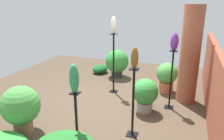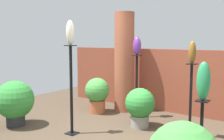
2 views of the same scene
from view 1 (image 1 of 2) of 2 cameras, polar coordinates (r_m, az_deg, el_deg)
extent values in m
plane|color=#4C3D2D|center=(5.33, -0.45, -9.10)|extent=(8.00, 8.00, 0.00)
cube|color=brown|center=(4.80, 25.15, -4.35)|extent=(5.60, 0.12, 1.47)
cylinder|color=#9E5138|center=(5.49, 19.68, 3.63)|extent=(0.46, 0.46, 2.33)
cube|color=black|center=(5.38, 14.61, -9.37)|extent=(0.20, 0.20, 0.01)
cube|color=black|center=(5.11, 15.19, -2.59)|extent=(0.04, 0.04, 1.37)
cube|color=black|center=(4.93, 15.81, 4.80)|extent=(0.16, 0.16, 0.02)
cube|color=black|center=(4.27, 5.28, -16.40)|extent=(0.20, 0.20, 0.01)
cube|color=black|center=(3.95, 5.54, -8.66)|extent=(0.04, 0.04, 1.30)
cube|color=black|center=(3.72, 5.83, 0.25)|extent=(0.16, 0.16, 0.02)
cube|color=black|center=(6.06, 0.41, -5.59)|extent=(0.20, 0.20, 0.01)
cube|color=black|center=(5.80, 0.42, 1.63)|extent=(0.04, 0.04, 1.60)
cube|color=black|center=(5.63, 0.44, 9.40)|extent=(0.16, 0.16, 0.02)
cube|color=black|center=(4.20, -9.02, -17.20)|extent=(0.20, 0.20, 0.01)
cube|color=black|center=(3.97, -9.33, -11.90)|extent=(0.04, 0.04, 0.91)
cube|color=black|center=(3.77, -9.66, -5.99)|extent=(0.16, 0.16, 0.01)
ellipsoid|color=#6B2D8C|center=(4.89, 16.01, 7.12)|extent=(0.18, 0.18, 0.39)
ellipsoid|color=brown|center=(3.66, 5.92, 3.18)|extent=(0.12, 0.13, 0.38)
ellipsoid|color=beige|center=(5.61, 0.45, 11.66)|extent=(0.14, 0.15, 0.43)
ellipsoid|color=#2D9356|center=(3.68, -9.87, -2.24)|extent=(0.18, 0.16, 0.51)
cylinder|color=#B25B38|center=(6.19, 13.92, -4.23)|extent=(0.37, 0.37, 0.29)
sphere|color=#479942|center=(6.07, 14.18, -0.84)|extent=(0.57, 0.57, 0.57)
cylinder|color=#936B4C|center=(4.61, -22.14, -13.33)|extent=(0.36, 0.36, 0.25)
sphere|color=#479942|center=(4.41, -22.79, -8.47)|extent=(0.72, 0.72, 0.72)
cylinder|color=#2D2D33|center=(7.21, 1.30, -0.95)|extent=(0.36, 0.36, 0.21)
sphere|color=#338C38|center=(7.09, 1.32, 2.28)|extent=(0.75, 0.75, 0.75)
cylinder|color=gray|center=(5.05, 8.48, -9.38)|extent=(0.35, 0.35, 0.23)
sphere|color=#338C38|center=(4.90, 8.67, -5.60)|extent=(0.58, 0.58, 0.58)
ellipsoid|color=#195923|center=(7.61, -3.14, 0.31)|extent=(0.61, 0.50, 0.28)
camera|label=2|loc=(5.60, -48.47, 4.52)|focal=42.00mm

